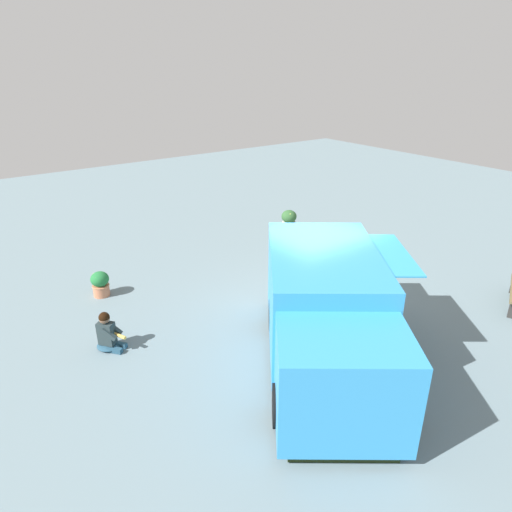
% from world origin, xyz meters
% --- Properties ---
extents(ground_plane, '(40.00, 40.00, 0.00)m').
position_xyz_m(ground_plane, '(0.00, 0.00, 0.00)').
color(ground_plane, slate).
extents(food_truck, '(4.83, 5.41, 2.24)m').
position_xyz_m(food_truck, '(1.25, 1.84, 1.08)').
color(food_truck, '#3190D2').
rests_on(food_truck, ground_plane).
extents(person_customer, '(0.69, 0.76, 0.90)m').
position_xyz_m(person_customer, '(4.67, -1.27, 0.37)').
color(person_customer, navy).
rests_on(person_customer, ground_plane).
extents(planter_flowering_near, '(0.48, 0.48, 0.69)m').
position_xyz_m(planter_flowering_near, '(4.00, -3.80, 0.36)').
color(planter_flowering_near, '#BA704F').
rests_on(planter_flowering_near, ground_plane).
extents(planter_flowering_far, '(0.57, 0.57, 0.70)m').
position_xyz_m(planter_flowering_far, '(-3.49, -4.96, 0.36)').
color(planter_flowering_far, beige).
rests_on(planter_flowering_far, ground_plane).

